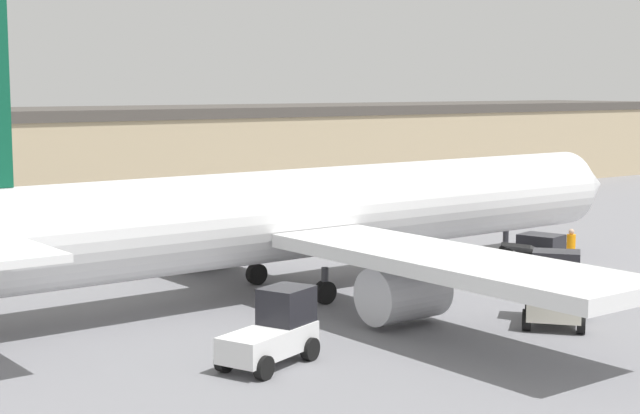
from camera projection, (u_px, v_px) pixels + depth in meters
ground_plane at (320, 289)px, 40.84m from camera, size 400.00×400.00×0.00m
terminal_building at (176, 155)px, 70.55m from camera, size 97.00×12.72×6.93m
airplane at (301, 215)px, 39.85m from camera, size 38.70×32.56×11.47m
ground_crew_worker at (571, 247)px, 45.32m from camera, size 0.41×0.41×1.85m
baggage_tug at (555, 292)px, 34.70m from camera, size 3.44×3.34×2.53m
belt_loader_truck at (534, 262)px, 41.25m from camera, size 3.38×2.78×2.14m
pushback_tug at (274, 331)px, 29.70m from camera, size 3.73×2.69×2.26m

